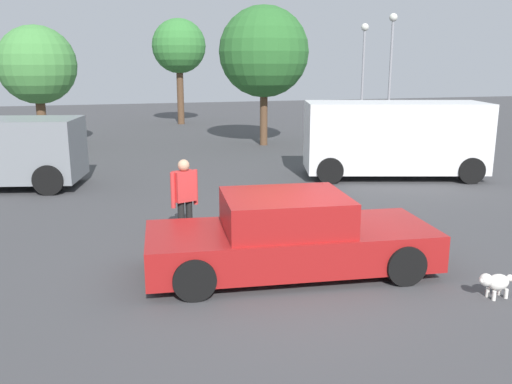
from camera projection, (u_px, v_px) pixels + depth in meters
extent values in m
plane|color=#424244|center=(299.00, 277.00, 8.74)|extent=(80.00, 80.00, 0.00)
cube|color=maroon|center=(290.00, 245.00, 8.88)|extent=(4.83, 2.27, 0.59)
cube|color=maroon|center=(285.00, 212.00, 8.73)|extent=(2.13, 1.83, 0.56)
cube|color=slate|center=(340.00, 209.00, 8.89)|extent=(0.23, 1.49, 0.47)
cube|color=slate|center=(228.00, 215.00, 8.57)|extent=(0.23, 1.49, 0.47)
cylinder|color=black|center=(366.00, 233.00, 9.98)|extent=(0.66, 0.29, 0.64)
cylinder|color=black|center=(405.00, 265.00, 8.39)|extent=(0.66, 0.29, 0.64)
cylinder|color=black|center=(188.00, 243.00, 9.43)|extent=(0.66, 0.29, 0.64)
cylinder|color=black|center=(194.00, 279.00, 7.84)|extent=(0.66, 0.29, 0.64)
ellipsoid|color=white|center=(498.00, 282.00, 7.93)|extent=(0.36, 0.25, 0.24)
sphere|color=white|center=(486.00, 280.00, 7.84)|extent=(0.19, 0.19, 0.19)
sphere|color=white|center=(482.00, 281.00, 7.82)|extent=(0.08, 0.08, 0.08)
cylinder|color=white|center=(494.00, 296.00, 7.88)|extent=(0.06, 0.06, 0.14)
cylinder|color=white|center=(488.00, 292.00, 7.99)|extent=(0.06, 0.06, 0.14)
cylinder|color=white|center=(506.00, 294.00, 7.95)|extent=(0.06, 0.06, 0.14)
cylinder|color=white|center=(500.00, 290.00, 8.07)|extent=(0.06, 0.06, 0.14)
sphere|color=white|center=(510.00, 278.00, 7.99)|extent=(0.11, 0.11, 0.11)
cube|color=white|center=(394.00, 136.00, 16.19)|extent=(5.59, 3.39, 2.03)
cube|color=slate|center=(482.00, 121.00, 16.08)|extent=(0.53, 1.63, 0.81)
cylinder|color=black|center=(448.00, 159.00, 17.30)|extent=(0.80, 0.45, 0.76)
cylinder|color=black|center=(471.00, 171.00, 15.47)|extent=(0.80, 0.45, 0.76)
cylinder|color=black|center=(322.00, 159.00, 17.30)|extent=(0.80, 0.45, 0.76)
cylinder|color=black|center=(330.00, 171.00, 15.46)|extent=(0.80, 0.45, 0.76)
cube|color=slate|center=(77.00, 135.00, 14.82)|extent=(0.42, 1.62, 0.67)
cylinder|color=black|center=(68.00, 167.00, 15.92)|extent=(0.84, 0.42, 0.80)
cylinder|color=black|center=(49.00, 180.00, 14.13)|extent=(0.84, 0.42, 0.80)
cylinder|color=black|center=(181.00, 222.00, 10.35)|extent=(0.13, 0.13, 0.82)
cylinder|color=black|center=(189.00, 221.00, 10.45)|extent=(0.13, 0.13, 0.82)
cube|color=red|center=(184.00, 186.00, 10.24)|extent=(0.46, 0.36, 0.58)
cylinder|color=red|center=(173.00, 190.00, 10.11)|extent=(0.09, 0.09, 0.68)
cylinder|color=red|center=(195.00, 187.00, 10.39)|extent=(0.09, 0.09, 0.68)
sphere|color=tan|center=(184.00, 165.00, 10.15)|extent=(0.22, 0.22, 0.22)
cylinder|color=gray|center=(390.00, 74.00, 29.61)|extent=(0.14, 0.14, 5.62)
sphere|color=silver|center=(393.00, 17.00, 28.92)|extent=(0.44, 0.44, 0.44)
cylinder|color=gray|center=(363.00, 76.00, 31.66)|extent=(0.14, 0.14, 5.25)
sphere|color=silver|center=(365.00, 27.00, 31.02)|extent=(0.44, 0.44, 0.44)
cylinder|color=brown|center=(42.00, 122.00, 21.77)|extent=(0.37, 0.37, 2.16)
sphere|color=#478C42|center=(37.00, 65.00, 21.25)|extent=(3.05, 3.05, 3.05)
cylinder|color=brown|center=(264.00, 116.00, 22.61)|extent=(0.32, 0.32, 2.45)
sphere|color=#2D6B2D|center=(264.00, 52.00, 22.01)|extent=(3.68, 3.68, 3.68)
cylinder|color=brown|center=(180.00, 96.00, 30.44)|extent=(0.38, 0.38, 3.19)
sphere|color=#387F38|center=(179.00, 46.00, 29.81)|extent=(2.96, 2.96, 2.96)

